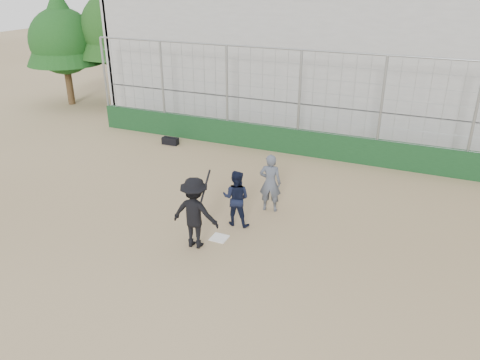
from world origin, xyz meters
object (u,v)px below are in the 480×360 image
at_px(catcher_crouched, 236,207).
at_px(umpire, 270,186).
at_px(equipment_bag, 170,141).
at_px(batter_at_plate, 195,213).

xyz_separation_m(catcher_crouched, umpire, (0.56, 1.22, 0.24)).
bearing_deg(catcher_crouched, umpire, 65.58).
relative_size(catcher_crouched, umpire, 0.70).
xyz_separation_m(umpire, equipment_bag, (-5.81, 3.88, -0.65)).
height_order(umpire, equipment_bag, umpire).
bearing_deg(batter_at_plate, umpire, 67.88).
bearing_deg(batter_at_plate, catcher_crouched, 69.92).
height_order(batter_at_plate, catcher_crouched, batter_at_plate).
bearing_deg(umpire, catcher_crouched, 55.40).
bearing_deg(umpire, equipment_bag, -43.88).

